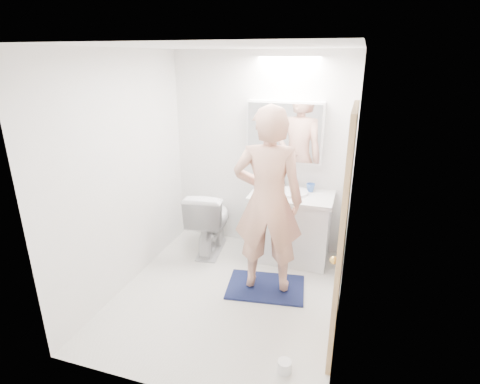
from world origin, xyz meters
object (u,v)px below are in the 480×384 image
at_px(toilet, 210,220).
at_px(soap_bottle_a, 269,180).
at_px(vanity_cabinet, 290,228).
at_px(toothbrush_cup, 311,188).
at_px(toilet_paper_roll, 285,366).
at_px(medicine_cabinet, 285,132).
at_px(person, 268,202).
at_px(soap_bottle_b, 280,180).

xyz_separation_m(toilet, soap_bottle_a, (0.68, 0.26, 0.51)).
xyz_separation_m(vanity_cabinet, toothbrush_cup, (0.19, 0.16, 0.48)).
bearing_deg(toilet_paper_roll, vanity_cabinet, 99.61).
distance_m(toothbrush_cup, toilet_paper_roll, 2.11).
distance_m(medicine_cabinet, toothbrush_cup, 0.72).
height_order(person, toilet_paper_roll, person).
xyz_separation_m(soap_bottle_b, toilet_paper_roll, (0.49, -1.96, -0.86)).
xyz_separation_m(medicine_cabinet, toothbrush_cup, (0.34, -0.05, -0.63)).
bearing_deg(person, vanity_cabinet, -106.55).
bearing_deg(toilet, person, 137.81).
bearing_deg(vanity_cabinet, soap_bottle_b, 136.14).
distance_m(vanity_cabinet, toilet, 0.99).
distance_m(medicine_cabinet, soap_bottle_a, 0.60).
bearing_deg(medicine_cabinet, soap_bottle_b, -139.12).
height_order(medicine_cabinet, toothbrush_cup, medicine_cabinet).
bearing_deg(toothbrush_cup, person, -108.59).
height_order(soap_bottle_b, toilet_paper_roll, soap_bottle_b).
bearing_deg(soap_bottle_b, soap_bottle_a, -165.76).
height_order(soap_bottle_b, toothbrush_cup, soap_bottle_b).
xyz_separation_m(vanity_cabinet, toilet, (-0.99, -0.11, 0.02)).
height_order(medicine_cabinet, toilet, medicine_cabinet).
relative_size(person, soap_bottle_b, 9.90).
height_order(vanity_cabinet, soap_bottle_a, soap_bottle_a).
distance_m(vanity_cabinet, medicine_cabinet, 1.14).
height_order(medicine_cabinet, person, person).
xyz_separation_m(person, soap_bottle_b, (-0.08, 0.91, -0.07)).
distance_m(soap_bottle_a, toilet_paper_roll, 2.20).
distance_m(person, soap_bottle_b, 0.92).
bearing_deg(medicine_cabinet, toilet_paper_roll, -77.16).
xyz_separation_m(toilet, soap_bottle_b, (0.80, 0.29, 0.51)).
bearing_deg(toilet, toothbrush_cup, -173.89).
bearing_deg(vanity_cabinet, toothbrush_cup, 40.35).
bearing_deg(toilet_paper_roll, soap_bottle_b, 103.99).
distance_m(vanity_cabinet, toilet_paper_roll, 1.84).
bearing_deg(toothbrush_cup, soap_bottle_a, -178.84).
bearing_deg(vanity_cabinet, person, -98.65).
bearing_deg(soap_bottle_a, toilet, -158.71).
relative_size(vanity_cabinet, medicine_cabinet, 1.02).
distance_m(medicine_cabinet, person, 1.07).
height_order(soap_bottle_a, toothbrush_cup, soap_bottle_a).
distance_m(soap_bottle_b, toothbrush_cup, 0.38).
distance_m(medicine_cabinet, soap_bottle_b, 0.59).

